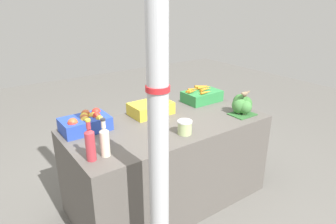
{
  "coord_description": "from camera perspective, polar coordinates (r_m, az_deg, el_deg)",
  "views": [
    {
      "loc": [
        -1.37,
        -1.92,
        1.79
      ],
      "look_at": [
        0.0,
        0.0,
        0.88
      ],
      "focal_mm": 32.0,
      "sensor_mm": 36.0,
      "label": 1
    }
  ],
  "objects": [
    {
      "name": "juice_bottle_ruby",
      "position": [
        2.02,
        -14.6,
        -5.82
      ],
      "size": [
        0.07,
        0.07,
        0.29
      ],
      "color": "#B2333D",
      "rests_on": "market_table"
    },
    {
      "name": "sparrow_bird",
      "position": [
        2.74,
        14.43,
        3.39
      ],
      "size": [
        0.14,
        0.05,
        0.05
      ],
      "rotation": [
        0.0,
        0.0,
        -2.96
      ],
      "color": "#4C3D2D",
      "rests_on": "broccoli_pile"
    },
    {
      "name": "juice_bottle_cloudy",
      "position": [
        2.05,
        -11.97,
        -5.37
      ],
      "size": [
        0.06,
        0.06,
        0.27
      ],
      "color": "beige",
      "rests_on": "market_table"
    },
    {
      "name": "orange_crate",
      "position": [
        2.75,
        -3.06,
        0.91
      ],
      "size": [
        0.38,
        0.25,
        0.15
      ],
      "color": "gold",
      "rests_on": "market_table"
    },
    {
      "name": "broccoli_pile",
      "position": [
        2.82,
        13.83,
        1.32
      ],
      "size": [
        0.22,
        0.2,
        0.18
      ],
      "color": "#2D602D",
      "rests_on": "market_table"
    },
    {
      "name": "ground_plane",
      "position": [
        2.97,
        -0.0,
        -16.12
      ],
      "size": [
        10.0,
        10.0,
        0.0
      ],
      "primitive_type": "plane",
      "color": "#605E59"
    },
    {
      "name": "support_pole",
      "position": [
        1.57,
        -1.95,
        3.07
      ],
      "size": [
        0.13,
        0.13,
        2.62
      ],
      "color": "#B7BABF",
      "rests_on": "ground_plane"
    },
    {
      "name": "carrot_crate",
      "position": [
        3.1,
        6.45,
        3.12
      ],
      "size": [
        0.38,
        0.25,
        0.15
      ],
      "color": "#2D8442",
      "rests_on": "market_table"
    },
    {
      "name": "market_table",
      "position": [
        2.75,
        -0.0,
        -9.6
      ],
      "size": [
        1.73,
        0.84,
        0.78
      ],
      "primitive_type": "cube",
      "color": "#56514C",
      "rests_on": "ground_plane"
    },
    {
      "name": "pickle_jar",
      "position": [
        2.35,
        3.21,
        -2.91
      ],
      "size": [
        0.12,
        0.12,
        0.11
      ],
      "color": "#B2C684",
      "rests_on": "market_table"
    },
    {
      "name": "apple_crate",
      "position": [
        2.49,
        -15.39,
        -1.92
      ],
      "size": [
        0.38,
        0.25,
        0.15
      ],
      "color": "#2847B7",
      "rests_on": "market_table"
    }
  ]
}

